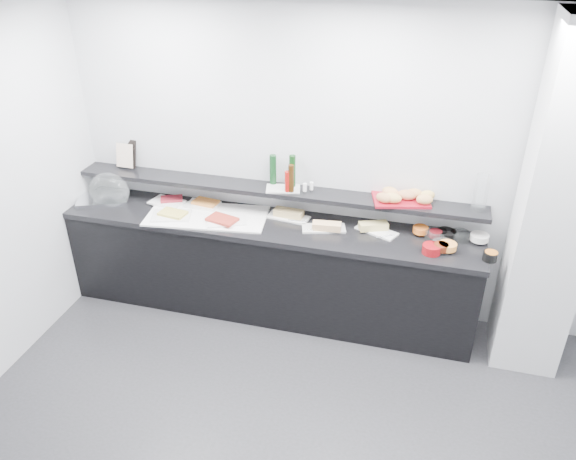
% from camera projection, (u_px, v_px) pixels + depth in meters
% --- Properties ---
extents(back_wall, '(5.00, 0.02, 2.70)m').
position_uv_depth(back_wall, '(357.00, 169.00, 4.67)').
color(back_wall, silver).
rests_on(back_wall, ground).
extents(ceiling, '(5.00, 5.00, 0.00)m').
position_uv_depth(ceiling, '(302.00, 53.00, 2.33)').
color(ceiling, white).
rests_on(ceiling, back_wall).
extents(column, '(0.50, 0.50, 2.70)m').
position_uv_depth(column, '(556.00, 209.00, 4.04)').
color(column, silver).
rests_on(column, ground).
extents(buffet_cabinet, '(3.60, 0.60, 0.85)m').
position_uv_depth(buffet_cabinet, '(268.00, 269.00, 5.03)').
color(buffet_cabinet, black).
rests_on(buffet_cabinet, ground).
extents(counter_top, '(3.62, 0.62, 0.05)m').
position_uv_depth(counter_top, '(267.00, 225.00, 4.81)').
color(counter_top, black).
rests_on(counter_top, buffet_cabinet).
extents(wall_shelf, '(3.60, 0.25, 0.04)m').
position_uv_depth(wall_shelf, '(273.00, 190.00, 4.84)').
color(wall_shelf, black).
rests_on(wall_shelf, back_wall).
extents(cloche_base, '(0.53, 0.45, 0.04)m').
position_uv_depth(cloche_base, '(103.00, 199.00, 5.15)').
color(cloche_base, silver).
rests_on(cloche_base, counter_top).
extents(cloche_dome, '(0.39, 0.27, 0.34)m').
position_uv_depth(cloche_dome, '(109.00, 191.00, 5.06)').
color(cloche_dome, silver).
rests_on(cloche_dome, cloche_base).
extents(linen_runner, '(1.09, 0.62, 0.01)m').
position_uv_depth(linen_runner, '(207.00, 216.00, 4.89)').
color(linen_runner, white).
rests_on(linen_runner, counter_top).
extents(platter_meat_a, '(0.33, 0.25, 0.01)m').
position_uv_depth(platter_meat_a, '(167.00, 202.00, 5.09)').
color(platter_meat_a, white).
rests_on(platter_meat_a, linen_runner).
extents(food_meat_a, '(0.23, 0.19, 0.02)m').
position_uv_depth(food_meat_a, '(172.00, 199.00, 5.11)').
color(food_meat_a, maroon).
rests_on(food_meat_a, platter_meat_a).
extents(platter_salmon, '(0.29, 0.20, 0.01)m').
position_uv_depth(platter_salmon, '(203.00, 205.00, 5.05)').
color(platter_salmon, white).
rests_on(platter_salmon, linen_runner).
extents(food_salmon, '(0.24, 0.17, 0.02)m').
position_uv_depth(food_salmon, '(206.00, 202.00, 5.05)').
color(food_salmon, orange).
rests_on(food_salmon, platter_salmon).
extents(platter_cheese, '(0.38, 0.31, 0.01)m').
position_uv_depth(platter_cheese, '(171.00, 216.00, 4.86)').
color(platter_cheese, white).
rests_on(platter_cheese, linen_runner).
extents(food_cheese, '(0.25, 0.18, 0.02)m').
position_uv_depth(food_cheese, '(173.00, 213.00, 4.86)').
color(food_cheese, '#CCBA4F').
rests_on(food_cheese, platter_cheese).
extents(platter_meat_b, '(0.39, 0.33, 0.01)m').
position_uv_depth(platter_meat_b, '(226.00, 220.00, 4.79)').
color(platter_meat_b, white).
rests_on(platter_meat_b, linen_runner).
extents(food_meat_b, '(0.28, 0.22, 0.02)m').
position_uv_depth(food_meat_b, '(222.00, 219.00, 4.77)').
color(food_meat_b, maroon).
rests_on(food_meat_b, platter_meat_b).
extents(sandwich_plate_left, '(0.38, 0.20, 0.01)m').
position_uv_depth(sandwich_plate_left, '(288.00, 217.00, 4.87)').
color(sandwich_plate_left, white).
rests_on(sandwich_plate_left, counter_top).
extents(sandwich_food_left, '(0.26, 0.12, 0.06)m').
position_uv_depth(sandwich_food_left, '(289.00, 213.00, 4.86)').
color(sandwich_food_left, tan).
rests_on(sandwich_food_left, sandwich_plate_left).
extents(tongs_left, '(0.16, 0.02, 0.01)m').
position_uv_depth(tongs_left, '(297.00, 221.00, 4.79)').
color(tongs_left, '#AEB1B5').
rests_on(tongs_left, sandwich_plate_left).
extents(sandwich_plate_mid, '(0.39, 0.25, 0.01)m').
position_uv_depth(sandwich_plate_mid, '(324.00, 228.00, 4.70)').
color(sandwich_plate_mid, silver).
rests_on(sandwich_plate_mid, counter_top).
extents(sandwich_food_mid, '(0.25, 0.12, 0.06)m').
position_uv_depth(sandwich_food_mid, '(327.00, 226.00, 4.65)').
color(sandwich_food_mid, '#E6B078').
rests_on(sandwich_food_mid, sandwich_plate_mid).
extents(tongs_mid, '(0.16, 0.04, 0.01)m').
position_uv_depth(tongs_mid, '(315.00, 230.00, 4.64)').
color(tongs_mid, '#ABAEB1').
rests_on(tongs_mid, sandwich_plate_mid).
extents(sandwich_plate_right, '(0.38, 0.28, 0.01)m').
position_uv_depth(sandwich_plate_right, '(377.00, 231.00, 4.66)').
color(sandwich_plate_right, white).
rests_on(sandwich_plate_right, counter_top).
extents(sandwich_food_right, '(0.25, 0.18, 0.06)m').
position_uv_depth(sandwich_food_right, '(373.00, 226.00, 4.66)').
color(sandwich_food_right, '#D8C371').
rests_on(sandwich_food_right, sandwich_plate_right).
extents(tongs_right, '(0.14, 0.09, 0.01)m').
position_uv_depth(tongs_right, '(386.00, 236.00, 4.56)').
color(tongs_right, silver).
rests_on(tongs_right, sandwich_plate_right).
extents(bowl_glass_fruit, '(0.20, 0.20, 0.07)m').
position_uv_depth(bowl_glass_fruit, '(436.00, 235.00, 4.55)').
color(bowl_glass_fruit, white).
rests_on(bowl_glass_fruit, counter_top).
extents(fill_glass_fruit, '(0.15, 0.15, 0.05)m').
position_uv_depth(fill_glass_fruit, '(421.00, 230.00, 4.60)').
color(fill_glass_fruit, orange).
rests_on(fill_glass_fruit, bowl_glass_fruit).
extents(bowl_black_jam, '(0.16, 0.16, 0.07)m').
position_uv_depth(bowl_black_jam, '(446.00, 235.00, 4.55)').
color(bowl_black_jam, black).
rests_on(bowl_black_jam, counter_top).
extents(fill_black_jam, '(0.13, 0.13, 0.05)m').
position_uv_depth(fill_black_jam, '(436.00, 234.00, 4.54)').
color(fill_black_jam, '#540C11').
rests_on(fill_black_jam, bowl_black_jam).
extents(bowl_glass_cream, '(0.17, 0.17, 0.07)m').
position_uv_depth(bowl_glass_cream, '(460.00, 236.00, 4.53)').
color(bowl_glass_cream, silver).
rests_on(bowl_glass_cream, counter_top).
extents(fill_glass_cream, '(0.19, 0.19, 0.05)m').
position_uv_depth(fill_glass_cream, '(479.00, 237.00, 4.49)').
color(fill_glass_cream, white).
rests_on(fill_glass_cream, bowl_glass_cream).
extents(bowl_red_jam, '(0.18, 0.18, 0.07)m').
position_uv_depth(bowl_red_jam, '(431.00, 249.00, 4.35)').
color(bowl_red_jam, maroon).
rests_on(bowl_red_jam, counter_top).
extents(fill_red_jam, '(0.15, 0.15, 0.05)m').
position_uv_depth(fill_red_jam, '(441.00, 247.00, 4.36)').
color(fill_red_jam, '#581D0C').
rests_on(fill_red_jam, bowl_red_jam).
extents(bowl_glass_salmon, '(0.21, 0.21, 0.07)m').
position_uv_depth(bowl_glass_salmon, '(443.00, 246.00, 4.39)').
color(bowl_glass_salmon, silver).
rests_on(bowl_glass_salmon, counter_top).
extents(fill_glass_salmon, '(0.17, 0.17, 0.05)m').
position_uv_depth(fill_glass_salmon, '(448.00, 246.00, 4.37)').
color(fill_glass_salmon, '#F9983D').
rests_on(fill_glass_salmon, bowl_glass_salmon).
extents(bowl_black_fruit, '(0.12, 0.12, 0.07)m').
position_uv_depth(bowl_black_fruit, '(490.00, 256.00, 4.26)').
color(bowl_black_fruit, black).
rests_on(bowl_black_fruit, counter_top).
extents(fill_black_fruit, '(0.10, 0.10, 0.05)m').
position_uv_depth(fill_black_fruit, '(491.00, 255.00, 4.26)').
color(fill_black_fruit, '#CA691B').
rests_on(fill_black_fruit, bowl_black_fruit).
extents(framed_print, '(0.22, 0.12, 0.26)m').
position_uv_depth(framed_print, '(127.00, 153.00, 5.19)').
color(framed_print, black).
rests_on(framed_print, wall_shelf).
extents(print_art, '(0.17, 0.06, 0.22)m').
position_uv_depth(print_art, '(125.00, 156.00, 5.12)').
color(print_art, beige).
rests_on(print_art, framed_print).
extents(condiment_tray, '(0.32, 0.24, 0.01)m').
position_uv_depth(condiment_tray, '(283.00, 189.00, 4.79)').
color(condiment_tray, silver).
rests_on(condiment_tray, wall_shelf).
extents(bottle_green_a, '(0.08, 0.08, 0.26)m').
position_uv_depth(bottle_green_a, '(273.00, 169.00, 4.81)').
color(bottle_green_a, '#0F3717').
rests_on(bottle_green_a, condiment_tray).
extents(bottle_brown, '(0.06, 0.06, 0.24)m').
position_uv_depth(bottle_brown, '(291.00, 178.00, 4.68)').
color(bottle_brown, '#321C09').
rests_on(bottle_brown, condiment_tray).
extents(bottle_green_b, '(0.07, 0.07, 0.28)m').
position_uv_depth(bottle_green_b, '(292.00, 171.00, 4.76)').
color(bottle_green_b, '#0E3511').
rests_on(bottle_green_b, condiment_tray).
extents(bottle_hot, '(0.06, 0.06, 0.18)m').
position_uv_depth(bottle_hot, '(288.00, 181.00, 4.69)').
color(bottle_hot, '#9E100B').
rests_on(bottle_hot, condiment_tray).
extents(shaker_salt, '(0.04, 0.04, 0.07)m').
position_uv_depth(shaker_salt, '(311.00, 186.00, 4.75)').
color(shaker_salt, white).
rests_on(shaker_salt, condiment_tray).
extents(shaker_pepper, '(0.04, 0.04, 0.07)m').
position_uv_depth(shaker_pepper, '(305.00, 187.00, 4.72)').
color(shaker_pepper, white).
rests_on(shaker_pepper, condiment_tray).
extents(bread_tray, '(0.51, 0.41, 0.02)m').
position_uv_depth(bread_tray, '(401.00, 199.00, 4.61)').
color(bread_tray, maroon).
rests_on(bread_tray, wall_shelf).
extents(bread_roll_nw, '(0.14, 0.10, 0.08)m').
position_uv_depth(bread_roll_nw, '(390.00, 191.00, 4.62)').
color(bread_roll_nw, tan).
rests_on(bread_roll_nw, bread_tray).
extents(bread_roll_n, '(0.13, 0.09, 0.08)m').
position_uv_depth(bread_roll_n, '(415.00, 193.00, 4.59)').
color(bread_roll_n, tan).
rests_on(bread_roll_n, bread_tray).
extents(bread_roll_ne, '(0.14, 0.11, 0.08)m').
position_uv_depth(bread_roll_ne, '(427.00, 195.00, 4.56)').
color(bread_roll_ne, '#D8AD52').
rests_on(bread_roll_ne, bread_tray).
extents(bread_roll_sw, '(0.16, 0.13, 0.08)m').
position_uv_depth(bread_roll_sw, '(384.00, 198.00, 4.52)').
color(bread_roll_sw, '#BA7A46').
rests_on(bread_roll_sw, bread_tray).
extents(bread_roll_s, '(0.16, 0.11, 0.08)m').
position_uv_depth(bread_roll_s, '(393.00, 198.00, 4.51)').
color(bread_roll_s, tan).
rests_on(bread_roll_s, bread_tray).
extents(bread_roll_se, '(0.15, 0.11, 0.08)m').
position_uv_depth(bread_roll_se, '(425.00, 199.00, 4.49)').
color(bread_roll_se, tan).
rests_on(bread_roll_se, bread_tray).
extents(bread_roll_midw, '(0.13, 0.09, 0.08)m').
position_uv_depth(bread_roll_midw, '(391.00, 193.00, 4.60)').
color(bread_roll_midw, tan).
rests_on(bread_roll_midw, bread_tray).
extents(bread_roll_mide, '(0.16, 0.10, 0.08)m').
position_uv_depth(bread_roll_mide, '(407.00, 195.00, 4.56)').
color(bread_roll_mide, '#BC7548').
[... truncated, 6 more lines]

